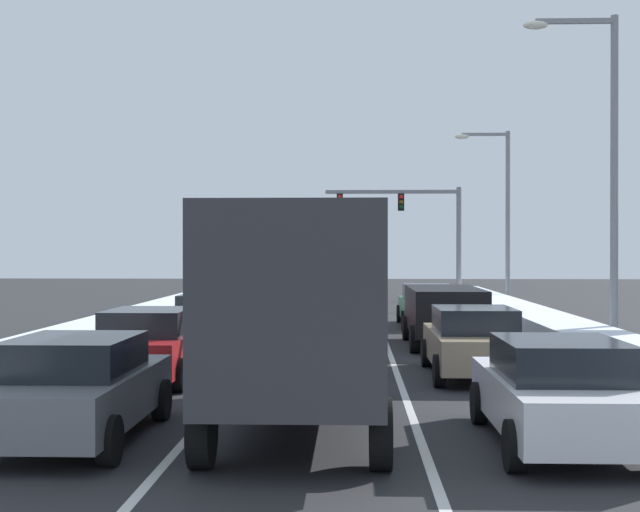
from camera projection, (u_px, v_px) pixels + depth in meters
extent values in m
plane|color=#28282B|center=(325.00, 356.00, 23.13)|extent=(120.00, 120.00, 0.00)
cube|color=silver|center=(385.00, 339.00, 27.52)|extent=(0.14, 48.98, 0.01)
cube|color=silver|center=(274.00, 339.00, 27.65)|extent=(0.14, 48.98, 0.01)
cube|color=silver|center=(558.00, 330.00, 27.32)|extent=(1.87, 48.98, 0.62)
cube|color=silver|center=(105.00, 328.00, 27.84)|extent=(1.48, 48.98, 0.61)
cube|color=silver|center=(558.00, 401.00, 12.61)|extent=(1.82, 4.50, 0.70)
cube|color=black|center=(561.00, 359.00, 12.45)|extent=(1.64, 2.20, 0.55)
cube|color=red|center=(542.00, 422.00, 10.43)|extent=(0.24, 0.08, 0.14)
cylinder|color=black|center=(479.00, 403.00, 14.19)|extent=(0.22, 0.66, 0.66)
cylinder|color=black|center=(592.00, 404.00, 14.13)|extent=(0.22, 0.66, 0.66)
cylinder|color=black|center=(514.00, 446.00, 11.09)|extent=(0.22, 0.66, 0.66)
cube|color=#937F60|center=(473.00, 347.00, 19.46)|extent=(1.82, 4.50, 0.70)
cube|color=black|center=(474.00, 320.00, 19.31)|extent=(1.64, 2.20, 0.55)
cube|color=red|center=(453.00, 354.00, 17.29)|extent=(0.24, 0.08, 0.14)
cube|color=red|center=(525.00, 354.00, 17.24)|extent=(0.24, 0.08, 0.14)
cylinder|color=black|center=(426.00, 353.00, 21.05)|extent=(0.22, 0.66, 0.66)
cylinder|color=black|center=(502.00, 353.00, 20.98)|extent=(0.22, 0.66, 0.66)
cylinder|color=black|center=(439.00, 371.00, 17.95)|extent=(0.22, 0.66, 0.66)
cylinder|color=black|center=(528.00, 371.00, 17.88)|extent=(0.22, 0.66, 0.66)
cube|color=black|center=(444.00, 310.00, 25.48)|extent=(1.95, 4.90, 1.25)
cube|color=black|center=(454.00, 305.00, 23.07)|extent=(1.56, 0.06, 0.55)
cube|color=red|center=(423.00, 320.00, 23.11)|extent=(0.20, 0.08, 0.28)
cube|color=red|center=(484.00, 320.00, 23.05)|extent=(0.20, 0.08, 0.28)
cylinder|color=black|center=(407.00, 328.00, 27.22)|extent=(0.25, 0.74, 0.74)
cylinder|color=black|center=(470.00, 328.00, 27.15)|extent=(0.25, 0.74, 0.74)
cylinder|color=black|center=(415.00, 339.00, 23.82)|extent=(0.25, 0.74, 0.74)
cylinder|color=black|center=(487.00, 339.00, 23.75)|extent=(0.25, 0.74, 0.74)
cube|color=#1E5633|center=(427.00, 309.00, 32.19)|extent=(1.82, 4.50, 0.70)
cube|color=black|center=(427.00, 292.00, 32.03)|extent=(1.64, 2.20, 0.55)
cube|color=red|center=(411.00, 309.00, 30.01)|extent=(0.24, 0.08, 0.14)
cube|color=red|center=(453.00, 309.00, 29.96)|extent=(0.24, 0.08, 0.14)
cylinder|color=black|center=(400.00, 314.00, 33.77)|extent=(0.22, 0.66, 0.66)
cylinder|color=black|center=(447.00, 314.00, 33.71)|extent=(0.22, 0.66, 0.66)
cylinder|color=black|center=(404.00, 320.00, 30.67)|extent=(0.22, 0.66, 0.66)
cylinder|color=black|center=(457.00, 320.00, 30.61)|extent=(0.22, 0.66, 0.66)
cube|color=navy|center=(310.00, 315.00, 16.33)|extent=(2.35, 2.20, 2.00)
cube|color=#333338|center=(298.00, 299.00, 12.72)|extent=(2.35, 5.00, 2.60)
cylinder|color=black|center=(251.00, 373.00, 16.68)|extent=(0.28, 0.92, 0.92)
cylinder|color=black|center=(371.00, 374.00, 16.59)|extent=(0.28, 0.92, 0.92)
cylinder|color=black|center=(202.00, 432.00, 11.28)|extent=(0.28, 0.92, 0.92)
cylinder|color=black|center=(381.00, 434.00, 11.20)|extent=(0.28, 0.92, 0.92)
cube|color=#38383D|center=(317.00, 339.00, 21.24)|extent=(1.82, 4.50, 0.70)
cube|color=black|center=(317.00, 314.00, 21.08)|extent=(1.64, 2.20, 0.55)
cube|color=red|center=(281.00, 344.00, 19.06)|extent=(0.24, 0.08, 0.14)
cube|color=red|center=(346.00, 344.00, 19.01)|extent=(0.24, 0.08, 0.14)
cylinder|color=black|center=(285.00, 345.00, 22.82)|extent=(0.22, 0.66, 0.66)
cylinder|color=black|center=(355.00, 345.00, 22.76)|extent=(0.22, 0.66, 0.66)
cylinder|color=black|center=(274.00, 360.00, 19.72)|extent=(0.22, 0.66, 0.66)
cylinder|color=black|center=(355.00, 360.00, 19.66)|extent=(0.22, 0.66, 0.66)
cube|color=maroon|center=(329.00, 317.00, 28.01)|extent=(1.82, 4.50, 0.70)
cube|color=black|center=(329.00, 298.00, 27.85)|extent=(1.64, 2.20, 0.55)
cube|color=red|center=(303.00, 319.00, 25.83)|extent=(0.24, 0.08, 0.14)
cube|color=red|center=(351.00, 319.00, 25.78)|extent=(0.24, 0.08, 0.14)
cylinder|color=black|center=(304.00, 323.00, 29.59)|extent=(0.22, 0.66, 0.66)
cylinder|color=black|center=(357.00, 323.00, 29.53)|extent=(0.22, 0.66, 0.66)
cylinder|color=black|center=(298.00, 331.00, 26.49)|extent=(0.22, 0.66, 0.66)
cylinder|color=black|center=(358.00, 332.00, 26.43)|extent=(0.22, 0.66, 0.66)
cube|color=#B7BABF|center=(335.00, 304.00, 34.72)|extent=(1.82, 4.50, 0.70)
cube|color=black|center=(335.00, 289.00, 34.57)|extent=(1.64, 2.20, 0.55)
cube|color=red|center=(315.00, 305.00, 32.55)|extent=(0.24, 0.08, 0.14)
cube|color=red|center=(353.00, 305.00, 32.50)|extent=(0.24, 0.08, 0.14)
cylinder|color=black|center=(314.00, 309.00, 36.31)|extent=(0.22, 0.66, 0.66)
cylinder|color=black|center=(358.00, 309.00, 36.24)|extent=(0.22, 0.66, 0.66)
cylinder|color=black|center=(311.00, 315.00, 33.21)|extent=(0.22, 0.66, 0.66)
cylinder|color=black|center=(359.00, 315.00, 33.14)|extent=(0.22, 0.66, 0.66)
cube|color=slate|center=(78.00, 397.00, 12.98)|extent=(1.82, 4.50, 0.70)
cube|color=black|center=(74.00, 356.00, 12.82)|extent=(1.64, 2.20, 0.55)
cube|color=red|center=(78.00, 417.00, 10.75)|extent=(0.24, 0.08, 0.14)
cylinder|color=black|center=(53.00, 399.00, 14.56)|extent=(0.22, 0.66, 0.66)
cylinder|color=black|center=(161.00, 400.00, 14.50)|extent=(0.22, 0.66, 0.66)
cylinder|color=black|center=(109.00, 441.00, 11.40)|extent=(0.22, 0.66, 0.66)
cube|color=maroon|center=(151.00, 350.00, 18.90)|extent=(1.82, 4.50, 0.70)
cube|color=black|center=(149.00, 322.00, 18.75)|extent=(1.64, 2.20, 0.55)
cube|color=red|center=(87.00, 357.00, 16.73)|extent=(0.24, 0.08, 0.14)
cube|color=red|center=(161.00, 357.00, 16.68)|extent=(0.24, 0.08, 0.14)
cylinder|color=black|center=(127.00, 356.00, 20.49)|extent=(0.22, 0.66, 0.66)
cylinder|color=black|center=(205.00, 356.00, 20.42)|extent=(0.22, 0.66, 0.66)
cylinder|color=black|center=(87.00, 375.00, 17.39)|extent=(0.22, 0.66, 0.66)
cylinder|color=black|center=(178.00, 375.00, 17.32)|extent=(0.22, 0.66, 0.66)
cube|color=silver|center=(213.00, 325.00, 25.22)|extent=(1.82, 4.50, 0.70)
cube|color=black|center=(212.00, 304.00, 25.06)|extent=(1.64, 2.20, 0.55)
cube|color=red|center=(172.00, 327.00, 23.04)|extent=(0.24, 0.08, 0.14)
cube|color=red|center=(226.00, 328.00, 22.99)|extent=(0.24, 0.08, 0.14)
cylinder|color=black|center=(191.00, 330.00, 26.80)|extent=(0.22, 0.66, 0.66)
cylinder|color=black|center=(250.00, 331.00, 26.74)|extent=(0.22, 0.66, 0.66)
cylinder|color=black|center=(170.00, 341.00, 23.70)|extent=(0.22, 0.66, 0.66)
cylinder|color=black|center=(237.00, 341.00, 23.64)|extent=(0.22, 0.66, 0.66)
cube|color=#937F60|center=(229.00, 311.00, 31.04)|extent=(1.82, 4.50, 0.70)
cube|color=black|center=(228.00, 294.00, 30.89)|extent=(1.64, 2.20, 0.55)
cube|color=red|center=(198.00, 312.00, 28.87)|extent=(0.24, 0.08, 0.14)
cube|color=red|center=(241.00, 312.00, 28.82)|extent=(0.24, 0.08, 0.14)
cylinder|color=black|center=(211.00, 316.00, 32.62)|extent=(0.22, 0.66, 0.66)
cylinder|color=black|center=(259.00, 316.00, 32.56)|extent=(0.22, 0.66, 0.66)
cylinder|color=black|center=(196.00, 323.00, 29.53)|extent=(0.22, 0.66, 0.66)
cylinder|color=black|center=(249.00, 323.00, 29.46)|extent=(0.22, 0.66, 0.66)
cylinder|color=slate|center=(459.00, 243.00, 49.57)|extent=(0.28, 0.28, 6.20)
cube|color=slate|center=(392.00, 192.00, 49.68)|extent=(7.40, 0.20, 0.20)
cube|color=black|center=(401.00, 202.00, 49.67)|extent=(0.34, 0.34, 0.95)
sphere|color=red|center=(401.00, 197.00, 49.48)|extent=(0.22, 0.22, 0.22)
sphere|color=#593F0C|center=(401.00, 202.00, 49.48)|extent=(0.22, 0.22, 0.22)
sphere|color=#0C3819|center=(401.00, 207.00, 49.48)|extent=(0.22, 0.22, 0.22)
cube|color=black|center=(340.00, 202.00, 49.79)|extent=(0.34, 0.34, 0.95)
sphere|color=red|center=(340.00, 197.00, 49.60)|extent=(0.22, 0.22, 0.22)
sphere|color=#593F0C|center=(340.00, 202.00, 49.60)|extent=(0.22, 0.22, 0.22)
sphere|color=#0C3819|center=(340.00, 207.00, 49.61)|extent=(0.22, 0.22, 0.22)
cylinder|color=gray|center=(614.00, 182.00, 25.03)|extent=(0.22, 0.22, 9.30)
cube|color=gray|center=(575.00, 21.00, 25.03)|extent=(2.20, 0.14, 0.14)
ellipsoid|color=#EAE5C6|center=(535.00, 25.00, 25.07)|extent=(0.70, 0.36, 0.24)
cylinder|color=gray|center=(508.00, 219.00, 42.83)|extent=(0.22, 0.22, 8.42)
cube|color=gray|center=(485.00, 134.00, 42.84)|extent=(2.20, 0.14, 0.14)
ellipsoid|color=#EAE5C6|center=(462.00, 137.00, 42.88)|extent=(0.70, 0.36, 0.24)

